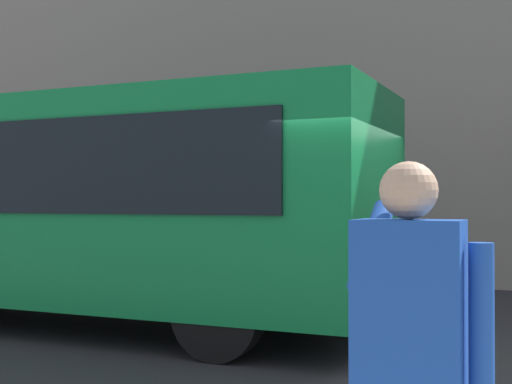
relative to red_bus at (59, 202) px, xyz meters
The scene contains 3 objects.
ground_plane 5.23m from the red_bus, behind, with size 60.00×60.00×0.00m, color #232326.
red_bus is the anchor object (origin of this frame).
pedestrian_photographer 7.68m from the red_bus, 139.37° to the left, with size 0.53×0.52×1.70m.
Camera 1 is at (-1.38, 7.42, 1.70)m, focal length 48.28 mm.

